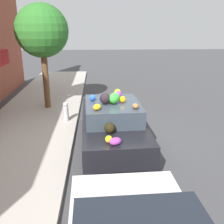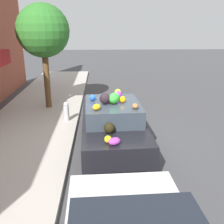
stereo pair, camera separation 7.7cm
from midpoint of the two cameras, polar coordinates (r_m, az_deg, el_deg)
The scene contains 5 objects.
ground_plane at distance 7.95m, azimuth -0.77°, elevation -6.84°, with size 60.00×60.00×0.00m, color #424244.
sidewalk_curb at distance 8.27m, azimuth -19.95°, elevation -6.55°, with size 24.00×3.20×0.11m.
street_tree at distance 10.82m, azimuth -15.22°, elevation 16.56°, with size 2.04×2.04×4.07m.
fire_hydrant at distance 9.44m, azimuth -10.27°, elevation 0.08°, with size 0.20×0.20×0.70m.
art_car at distance 7.64m, azimuth -0.28°, elevation -2.17°, with size 4.29×1.88×1.64m.
Camera 1 is at (-7.16, 0.35, 3.42)m, focal length 42.00 mm.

